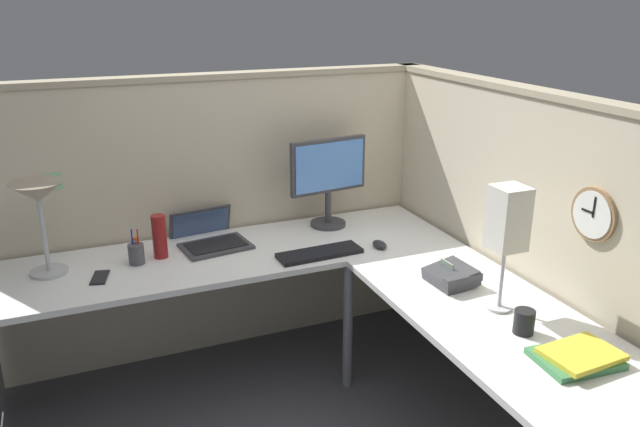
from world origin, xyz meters
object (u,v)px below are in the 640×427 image
laptop (209,237)px  wall_clock (595,214)px  office_phone (452,277)px  desk_lamp_paper (508,222)px  thermos_flask (159,236)px  desk_lamp_dome (38,200)px  book_stack (578,357)px  cell_phone (100,277)px  monitor (328,176)px  coffee_mug (524,322)px  pen_cup (136,254)px  computer_mouse (380,244)px  keyboard (320,253)px

laptop → wall_clock: 1.87m
office_phone → wall_clock: (0.35, -0.42, 0.39)m
laptop → desk_lamp_paper: desk_lamp_paper is taller
thermos_flask → desk_lamp_dome: bearing=179.5°
thermos_flask → book_stack: size_ratio=0.74×
desk_lamp_dome → desk_lamp_paper: bearing=-32.2°
cell_phone → desk_lamp_paper: 1.82m
monitor → coffee_mug: size_ratio=5.21×
book_stack → coffee_mug: 0.24m
pen_cup → thermos_flask: (0.12, 0.04, 0.06)m
book_stack → thermos_flask: bearing=128.6°
wall_clock → cell_phone: bearing=149.0°
desk_lamp_paper → wall_clock: (0.30, -0.15, 0.04)m
monitor → pen_cup: monitor is taller
computer_mouse → cell_phone: bearing=173.3°
keyboard → pen_cup: size_ratio=2.39×
laptop → keyboard: laptop is taller
pen_cup → coffee_mug: size_ratio=1.88×
laptop → pen_cup: size_ratio=2.35×
cell_phone → wall_clock: (1.81, -1.09, 0.42)m
thermos_flask → coffee_mug: bearing=-47.6°
desk_lamp_paper → coffee_mug: desk_lamp_paper is taller
pen_cup → monitor: bearing=7.1°
cell_phone → desk_lamp_paper: size_ratio=0.27×
cell_phone → laptop: bearing=38.1°
monitor → desk_lamp_paper: 1.22m
desk_lamp_paper → computer_mouse: bearing=101.0°
laptop → cell_phone: 0.62m
keyboard → coffee_mug: bearing=-69.1°
desk_lamp_dome → thermos_flask: bearing=-0.5°
keyboard → book_stack: 1.33m
computer_mouse → wall_clock: size_ratio=0.47×
office_phone → coffee_mug: 0.47m
keyboard → office_phone: office_phone is taller
laptop → cell_phone: size_ratio=2.94×
computer_mouse → desk_lamp_paper: 0.87m
pen_cup → cell_phone: (-0.18, -0.11, -0.05)m
pen_cup → cell_phone: size_ratio=1.25×
thermos_flask → coffee_mug: thermos_flask is taller
keyboard → desk_lamp_dome: 1.33m
laptop → office_phone: bearing=-46.0°
laptop → book_stack: 1.89m
keyboard → computer_mouse: size_ratio=4.13×
keyboard → cell_phone: 1.05m
cell_phone → office_phone: 1.61m
computer_mouse → office_phone: (0.10, -0.51, 0.02)m
keyboard → coffee_mug: coffee_mug is taller
thermos_flask → wall_clock: (1.51, -1.23, 0.31)m
office_phone → wall_clock: size_ratio=0.98×
desk_lamp_dome → wall_clock: size_ratio=2.02×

